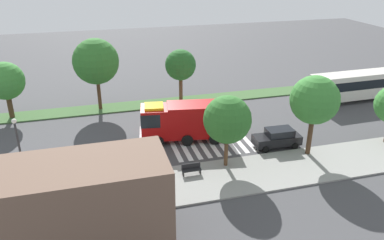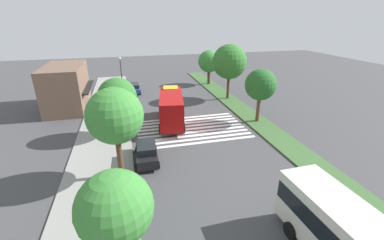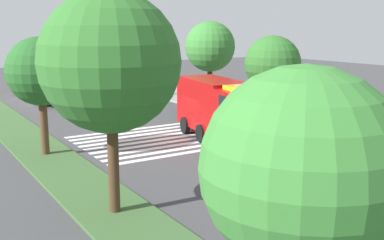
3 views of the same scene
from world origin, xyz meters
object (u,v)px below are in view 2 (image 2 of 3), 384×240
at_px(median_tree_far_west, 261,85).
at_px(median_tree_west, 229,62).
at_px(sidewalk_tree_far_west, 115,209).
at_px(median_tree_center, 209,61).
at_px(parked_car_mid, 134,88).
at_px(bench_near_shelter, 116,111).
at_px(street_lamp, 121,73).
at_px(bus_stop_shelter, 115,93).
at_px(sidewalk_tree_west, 115,116).
at_px(parked_car_west, 146,152).
at_px(fire_truck, 171,106).
at_px(bench_west_of_shelter, 116,121).
at_px(sidewalk_tree_center, 117,97).

relative_size(median_tree_far_west, median_tree_west, 0.78).
bearing_deg(sidewalk_tree_far_west, median_tree_center, -24.40).
xyz_separation_m(parked_car_mid, bench_near_shelter, (-10.25, 2.82, -0.24)).
relative_size(street_lamp, median_tree_center, 0.96).
bearing_deg(median_tree_west, bus_stop_shelter, 86.44).
bearing_deg(sidewalk_tree_west, parked_car_west, -48.18).
distance_m(fire_truck, median_tree_center, 19.88).
relative_size(bench_west_of_shelter, median_tree_center, 0.26).
xyz_separation_m(parked_car_mid, median_tree_center, (2.30, -13.99, 3.47)).
bearing_deg(bench_west_of_shelter, sidewalk_tree_center, -169.16).
bearing_deg(fire_truck, median_tree_far_west, -93.77).
bearing_deg(sidewalk_tree_far_west, parked_car_mid, -3.77).
distance_m(sidewalk_tree_west, median_tree_west, 23.89).
distance_m(parked_car_mid, sidewalk_tree_west, 25.35).
bearing_deg(median_tree_center, sidewalk_tree_center, 139.91).
bearing_deg(parked_car_west, street_lamp, 6.81).
height_order(parked_car_mid, median_tree_far_west, median_tree_far_west).
relative_size(bench_west_of_shelter, street_lamp, 0.27).
bearing_deg(median_tree_west, fire_truck, 125.59).
height_order(bus_stop_shelter, median_tree_west, median_tree_west).
distance_m(fire_truck, parked_car_mid, 15.14).
xyz_separation_m(fire_truck, sidewalk_tree_center, (-2.33, 5.97, 2.28)).
xyz_separation_m(parked_car_mid, street_lamp, (-0.95, 1.80, 2.86)).
relative_size(parked_car_west, bus_stop_shelter, 1.28).
relative_size(median_tree_west, median_tree_center, 1.32).
distance_m(fire_truck, median_tree_far_west, 10.79).
height_order(bench_west_of_shelter, sidewalk_tree_center, sidewalk_tree_center).
height_order(parked_car_west, median_tree_far_west, median_tree_far_west).
distance_m(parked_car_west, median_tree_far_west, 15.63).
bearing_deg(sidewalk_tree_west, bench_near_shelter, 2.42).
bearing_deg(median_tree_west, bench_near_shelter, 99.96).
bearing_deg(sidewalk_tree_west, median_tree_west, -42.68).
distance_m(fire_truck, sidewalk_tree_west, 12.28).
height_order(sidewalk_tree_far_west, sidewalk_tree_center, sidewalk_tree_center).
xyz_separation_m(bus_stop_shelter, median_tree_far_west, (-10.74, -16.83, 2.76)).
height_order(bench_west_of_shelter, street_lamp, street_lamp).
relative_size(parked_car_west, bench_west_of_shelter, 2.81).
bearing_deg(parked_car_west, sidewalk_tree_center, 22.39).
bearing_deg(bus_stop_shelter, bench_near_shelter, -179.65).
bearing_deg(median_tree_center, sidewalk_tree_west, 149.19).
bearing_deg(parked_car_west, parked_car_mid, 2.12).
height_order(parked_car_west, street_lamp, street_lamp).
height_order(parked_car_mid, street_lamp, street_lamp).
height_order(bus_stop_shelter, bench_near_shelter, bus_stop_shelter).
bearing_deg(parked_car_west, bench_near_shelter, 14.68).
bearing_deg(parked_car_mid, sidewalk_tree_west, 175.68).
xyz_separation_m(parked_car_mid, sidewalk_tree_far_west, (-33.40, 2.20, 3.12)).
bearing_deg(median_tree_west, median_tree_center, 0.00).
height_order(fire_truck, bench_west_of_shelter, fire_truck).
bearing_deg(street_lamp, parked_car_west, -175.31).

